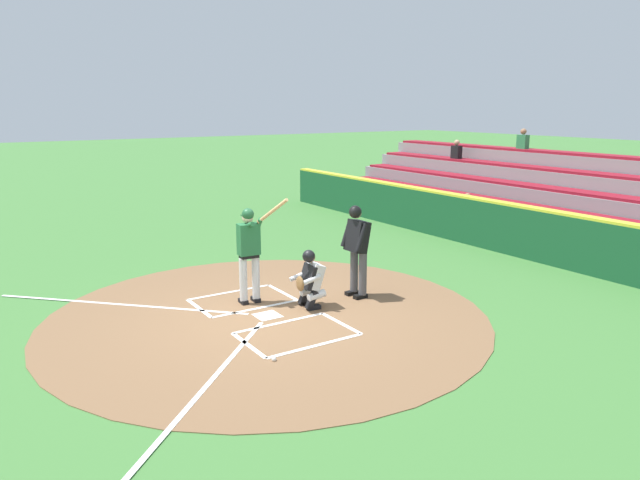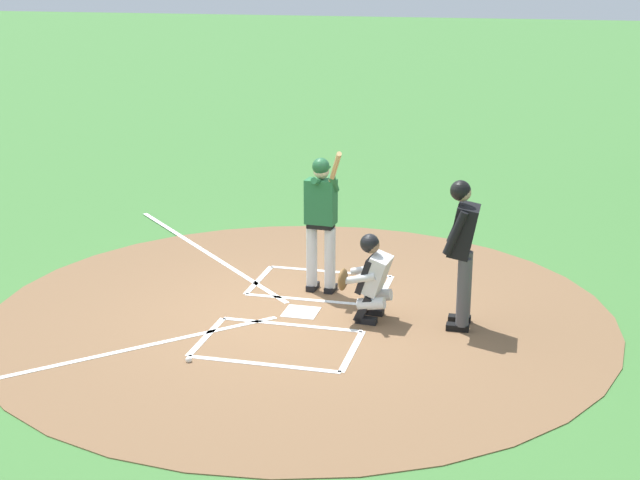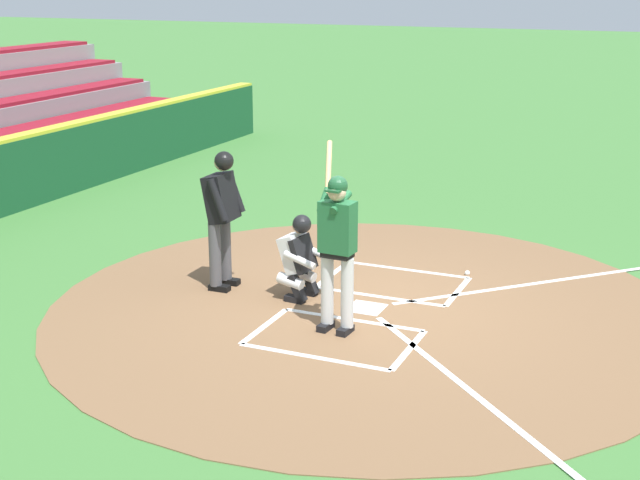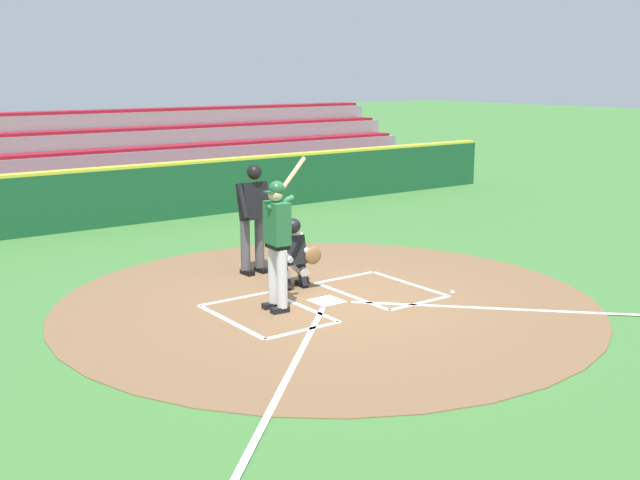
{
  "view_description": "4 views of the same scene",
  "coord_description": "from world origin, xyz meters",
  "px_view_note": "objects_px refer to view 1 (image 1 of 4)",
  "views": [
    {
      "loc": [
        -9.1,
        4.75,
        3.76
      ],
      "look_at": [
        0.31,
        -1.34,
        1.2
      ],
      "focal_mm": 33.27,
      "sensor_mm": 36.0,
      "label": 1
    },
    {
      "loc": [
        -10.78,
        -2.93,
        4.41
      ],
      "look_at": [
        -0.07,
        -0.27,
        1.03
      ],
      "focal_mm": 52.15,
      "sensor_mm": 36.0,
      "label": 2
    },
    {
      "loc": [
        9.97,
        3.68,
        4.06
      ],
      "look_at": [
        0.57,
        -0.39,
        1.01
      ],
      "focal_mm": 50.58,
      "sensor_mm": 36.0,
      "label": 3
    },
    {
      "loc": [
        6.6,
        8.9,
        3.35
      ],
      "look_at": [
        0.06,
        -0.09,
        0.93
      ],
      "focal_mm": 43.56,
      "sensor_mm": 36.0,
      "label": 4
    }
  ],
  "objects_px": {
    "batter": "(250,248)",
    "baseball": "(274,359)",
    "catcher": "(310,278)",
    "plate_umpire": "(357,245)"
  },
  "relations": [
    {
      "from": "batter",
      "to": "baseball",
      "type": "height_order",
      "value": "batter"
    },
    {
      "from": "catcher",
      "to": "plate_umpire",
      "type": "distance_m",
      "value": 1.23
    },
    {
      "from": "catcher",
      "to": "baseball",
      "type": "relative_size",
      "value": 15.27
    },
    {
      "from": "catcher",
      "to": "plate_umpire",
      "type": "height_order",
      "value": "plate_umpire"
    },
    {
      "from": "plate_umpire",
      "to": "baseball",
      "type": "xyz_separation_m",
      "value": [
        -1.81,
        2.86,
        -1.04
      ]
    },
    {
      "from": "baseball",
      "to": "batter",
      "type": "bearing_deg",
      "value": -19.28
    },
    {
      "from": "plate_umpire",
      "to": "catcher",
      "type": "bearing_deg",
      "value": 92.21
    },
    {
      "from": "batter",
      "to": "plate_umpire",
      "type": "height_order",
      "value": "batter"
    },
    {
      "from": "baseball",
      "to": "catcher",
      "type": "bearing_deg",
      "value": -44.62
    },
    {
      "from": "batter",
      "to": "baseball",
      "type": "bearing_deg",
      "value": 160.72
    }
  ]
}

